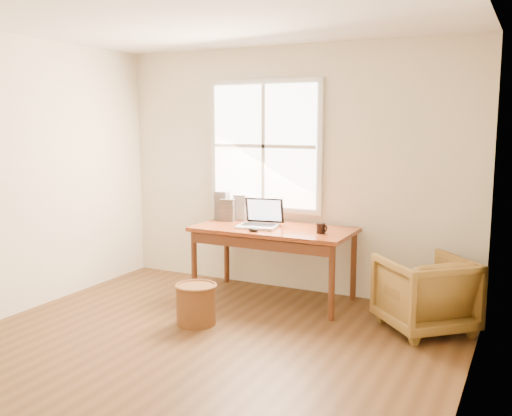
{
  "coord_description": "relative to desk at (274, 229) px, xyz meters",
  "views": [
    {
      "loc": [
        2.36,
        -3.36,
        1.81
      ],
      "look_at": [
        -0.13,
        1.65,
        0.96
      ],
      "focal_mm": 40.0,
      "sensor_mm": 36.0,
      "label": 1
    }
  ],
  "objects": [
    {
      "name": "room_shell",
      "position": [
        -0.02,
        -1.64,
        0.59
      ],
      "size": [
        4.04,
        4.54,
        2.64
      ],
      "color": "brown",
      "rests_on": "ground"
    },
    {
      "name": "desk",
      "position": [
        0.0,
        0.0,
        0.0
      ],
      "size": [
        1.6,
        0.8,
        0.04
      ],
      "primitive_type": "cube",
      "color": "brown",
      "rests_on": "room_shell"
    },
    {
      "name": "armchair",
      "position": [
        1.55,
        -0.21,
        -0.4
      ],
      "size": [
        1.01,
        1.01,
        0.66
      ],
      "primitive_type": "imported",
      "rotation": [
        0.0,
        0.0,
        3.88
      ],
      "color": "brown",
      "rests_on": "room_shell"
    },
    {
      "name": "wicker_stool",
      "position": [
        -0.32,
        -0.97,
        -0.55
      ],
      "size": [
        0.4,
        0.4,
        0.35
      ],
      "primitive_type": "cylinder",
      "rotation": [
        0.0,
        0.0,
        0.16
      ],
      "color": "brown",
      "rests_on": "room_shell"
    },
    {
      "name": "laptop",
      "position": [
        -0.15,
        -0.08,
        0.16
      ],
      "size": [
        0.43,
        0.45,
        0.28
      ],
      "primitive_type": null,
      "rotation": [
        0.0,
        0.0,
        0.17
      ],
      "color": "#B1B4B9",
      "rests_on": "desk"
    },
    {
      "name": "mouse",
      "position": [
        -0.09,
        -0.29,
        0.04
      ],
      "size": [
        0.12,
        0.08,
        0.04
      ],
      "primitive_type": "ellipsoid",
      "rotation": [
        0.0,
        0.0,
        -0.08
      ],
      "color": "black",
      "rests_on": "desk"
    },
    {
      "name": "coffee_mug",
      "position": [
        0.53,
        -0.07,
        0.07
      ],
      "size": [
        0.1,
        0.1,
        0.1
      ],
      "primitive_type": "cylinder",
      "rotation": [
        0.0,
        0.0,
        -0.15
      ],
      "color": "black",
      "rests_on": "desk"
    },
    {
      "name": "cd_stack_a",
      "position": [
        -0.51,
        0.26,
        0.16
      ],
      "size": [
        0.16,
        0.14,
        0.28
      ],
      "primitive_type": "cube",
      "rotation": [
        0.0,
        0.0,
        0.12
      ],
      "color": "silver",
      "rests_on": "desk"
    },
    {
      "name": "cd_stack_b",
      "position": [
        -0.61,
        0.15,
        0.14
      ],
      "size": [
        0.18,
        0.17,
        0.24
      ],
      "primitive_type": "cube",
      "rotation": [
        0.0,
        0.0,
        0.24
      ],
      "color": "#26262B",
      "rests_on": "desk"
    },
    {
      "name": "cd_stack_c",
      "position": [
        -0.71,
        0.19,
        0.18
      ],
      "size": [
        0.15,
        0.13,
        0.31
      ],
      "primitive_type": "cube",
      "rotation": [
        0.0,
        0.0,
        0.08
      ],
      "color": "#8F909B",
      "rests_on": "desk"
    },
    {
      "name": "cd_stack_d",
      "position": [
        -0.37,
        0.35,
        0.12
      ],
      "size": [
        0.16,
        0.15,
        0.2
      ],
      "primitive_type": "cube",
      "rotation": [
        0.0,
        0.0,
        -0.07
      ],
      "color": "#AAAFB5",
      "rests_on": "desk"
    }
  ]
}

